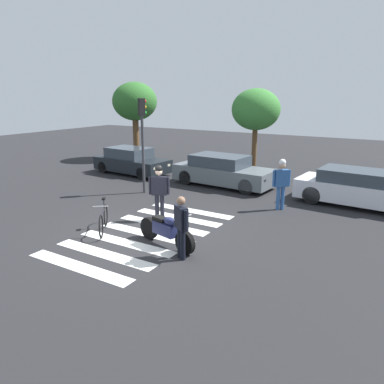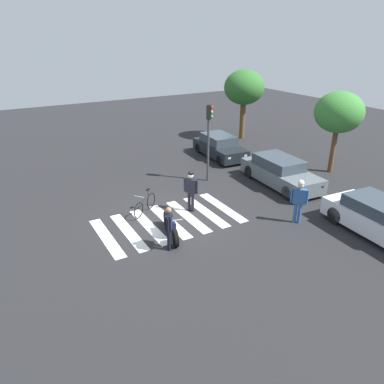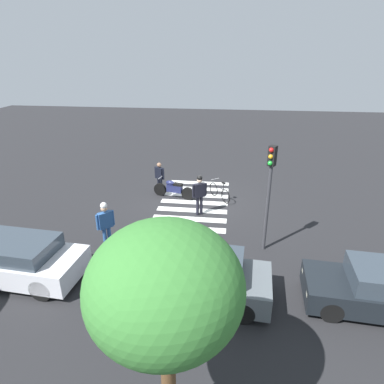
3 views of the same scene
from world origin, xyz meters
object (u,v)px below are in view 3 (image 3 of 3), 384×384
at_px(car_black_suv, 384,290).
at_px(car_white_van, 12,259).
at_px(officer_by_motorcycle, 200,192).
at_px(traffic_light_pole, 270,182).
at_px(police_motorcycle, 174,189).
at_px(pedestrian_bystander, 105,222).
at_px(car_grey_coupe, 193,277).
at_px(officer_on_foot, 160,176).
at_px(leaning_bicycle, 220,192).

xyz_separation_m(car_black_suv, car_white_van, (11.37, -0.08, 0.02)).
distance_m(officer_by_motorcycle, traffic_light_pole, 4.07).
xyz_separation_m(police_motorcycle, traffic_light_pole, (-4.20, 4.34, 2.24)).
distance_m(police_motorcycle, traffic_light_pole, 6.45).
bearing_deg(officer_by_motorcycle, pedestrian_bystander, 46.16).
height_order(car_grey_coupe, traffic_light_pole, traffic_light_pole).
xyz_separation_m(police_motorcycle, car_white_van, (4.07, 7.07, 0.22)).
xyz_separation_m(car_white_van, traffic_light_pole, (-8.27, -2.72, 2.02)).
relative_size(police_motorcycle, officer_on_foot, 1.29).
distance_m(pedestrian_bystander, car_white_van, 3.20).
bearing_deg(officer_on_foot, police_motorcycle, 150.19).
bearing_deg(leaning_bicycle, car_white_van, 48.16).
distance_m(leaning_bicycle, car_white_van, 9.59).
bearing_deg(officer_on_foot, pedestrian_bystander, 81.50).
distance_m(leaning_bicycle, pedestrian_bystander, 6.50).
distance_m(car_black_suv, traffic_light_pole, 4.66).
bearing_deg(car_black_suv, officer_by_motorcycle, -42.89).
distance_m(officer_by_motorcycle, pedestrian_bystander, 4.53).
xyz_separation_m(car_black_suv, traffic_light_pole, (3.11, -2.80, 2.04)).
bearing_deg(traffic_light_pole, police_motorcycle, -45.96).
height_order(police_motorcycle, officer_by_motorcycle, officer_by_motorcycle).
xyz_separation_m(officer_by_motorcycle, traffic_light_pole, (-2.71, 2.59, 1.58)).
bearing_deg(traffic_light_pole, officer_by_motorcycle, -43.79).
bearing_deg(police_motorcycle, car_black_suv, 135.62).
xyz_separation_m(officer_on_foot, pedestrian_bystander, (0.82, 5.49, 0.16)).
xyz_separation_m(pedestrian_bystander, car_white_van, (2.42, 2.05, -0.44)).
distance_m(leaning_bicycle, traffic_light_pole, 5.33).
height_order(officer_on_foot, car_grey_coupe, officer_on_foot).
relative_size(pedestrian_bystander, car_white_van, 0.40).
distance_m(car_grey_coupe, car_white_van, 5.94).
bearing_deg(officer_by_motorcycle, traffic_light_pole, 136.21).
bearing_deg(car_white_van, officer_by_motorcycle, -136.28).
height_order(police_motorcycle, pedestrian_bystander, pedestrian_bystander).
relative_size(police_motorcycle, car_white_van, 0.45).
xyz_separation_m(leaning_bicycle, car_black_suv, (-4.98, 7.22, 0.27)).
xyz_separation_m(police_motorcycle, car_black_suv, (-7.31, 7.15, 0.20)).
relative_size(car_grey_coupe, car_white_van, 1.00).
bearing_deg(police_motorcycle, car_white_van, 60.09).
distance_m(police_motorcycle, pedestrian_bystander, 5.33).
bearing_deg(pedestrian_bystander, traffic_light_pole, -173.39).
relative_size(officer_by_motorcycle, pedestrian_bystander, 1.00).
height_order(police_motorcycle, car_white_van, car_white_van).
relative_size(leaning_bicycle, officer_by_motorcycle, 0.76).
height_order(officer_by_motorcycle, pedestrian_bystander, officer_by_motorcycle).
height_order(leaning_bicycle, officer_by_motorcycle, officer_by_motorcycle).
bearing_deg(car_black_suv, officer_on_foot, -43.15).
height_order(officer_on_foot, pedestrian_bystander, pedestrian_bystander).
xyz_separation_m(pedestrian_bystander, traffic_light_pole, (-5.85, -0.68, 1.58)).
xyz_separation_m(officer_by_motorcycle, car_black_suv, (-5.81, 5.40, -0.46)).
height_order(leaning_bicycle, officer_on_foot, officer_on_foot).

